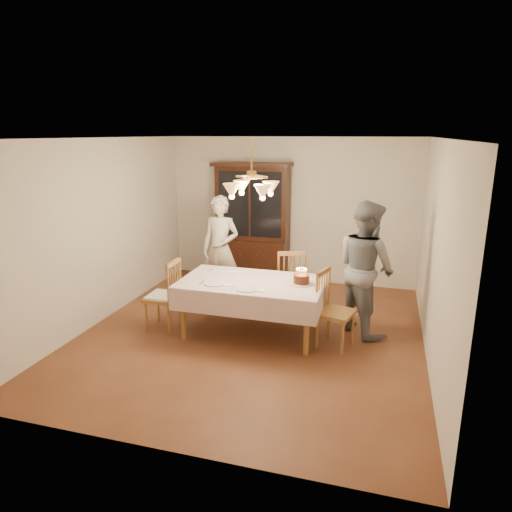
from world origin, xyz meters
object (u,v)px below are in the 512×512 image
(elderly_woman, at_px, (221,249))
(birthday_cake, at_px, (301,280))
(chair_far_side, at_px, (290,284))
(china_hutch, at_px, (253,225))
(dining_table, at_px, (252,286))

(elderly_woman, distance_m, birthday_cake, 1.86)
(chair_far_side, xyz_separation_m, elderly_woman, (-1.19, 0.20, 0.41))
(china_hutch, bearing_deg, chair_far_side, -53.33)
(chair_far_side, bearing_deg, elderly_woman, 170.31)
(china_hutch, distance_m, chair_far_side, 1.75)
(dining_table, bearing_deg, chair_far_side, 70.66)
(birthday_cake, bearing_deg, chair_far_side, 110.41)
(china_hutch, relative_size, elderly_woman, 1.26)
(chair_far_side, height_order, birthday_cake, chair_far_side)
(chair_far_side, distance_m, birthday_cake, 1.01)
(elderly_woman, relative_size, birthday_cake, 5.72)
(china_hutch, relative_size, birthday_cake, 7.20)
(dining_table, height_order, birthday_cake, birthday_cake)
(china_hutch, relative_size, chair_far_side, 2.16)
(dining_table, distance_m, chair_far_side, 1.02)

